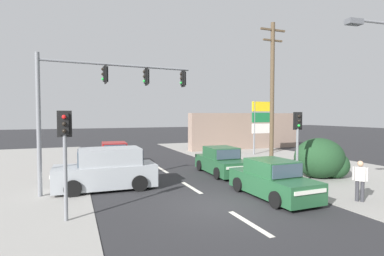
% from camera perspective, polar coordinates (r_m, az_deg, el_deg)
% --- Properties ---
extents(ground_plane, '(140.00, 140.00, 0.00)m').
position_cam_1_polar(ground_plane, '(11.74, 5.42, -14.45)').
color(ground_plane, '#28282B').
extents(lane_dash_near, '(0.20, 2.40, 0.01)m').
position_cam_1_polar(lane_dash_near, '(10.09, 10.84, -17.34)').
color(lane_dash_near, silver).
rests_on(lane_dash_near, ground).
extents(lane_dash_mid, '(0.20, 2.40, 0.01)m').
position_cam_1_polar(lane_dash_mid, '(14.38, -0.14, -11.25)').
color(lane_dash_mid, silver).
rests_on(lane_dash_mid, ground).
extents(lane_dash_far, '(0.20, 2.40, 0.01)m').
position_cam_1_polar(lane_dash_far, '(19.02, -5.74, -7.86)').
color(lane_dash_far, silver).
rests_on(lane_dash_far, ground).
extents(kerb_right_verge, '(10.00, 44.00, 0.02)m').
position_cam_1_polar(kerb_right_verge, '(18.84, 27.80, -8.21)').
color(kerb_right_verge, gray).
rests_on(kerb_right_verge, ground).
extents(utility_pole_midground_right, '(1.80, 0.26, 9.20)m').
position_cam_1_polar(utility_pole_midground_right, '(19.68, 15.01, 6.54)').
color(utility_pole_midground_right, brown).
rests_on(utility_pole_midground_right, ground).
extents(traffic_signal_mast, '(6.88, 0.69, 6.00)m').
position_cam_1_polar(traffic_signal_mast, '(14.05, -17.48, 6.19)').
color(traffic_signal_mast, slate).
rests_on(traffic_signal_mast, ground).
extents(pedestal_signal_right_kerb, '(0.44, 0.31, 3.56)m').
position_cam_1_polar(pedestal_signal_right_kerb, '(15.02, 19.46, -1.48)').
color(pedestal_signal_right_kerb, slate).
rests_on(pedestal_signal_right_kerb, ground).
extents(pedestal_signal_left_kerb, '(0.44, 0.29, 3.56)m').
position_cam_1_polar(pedestal_signal_left_kerb, '(10.34, -23.05, -3.28)').
color(pedestal_signal_left_kerb, slate).
rests_on(pedestal_signal_left_kerb, ground).
extents(shopping_plaza_sign, '(2.10, 0.16, 4.60)m').
position_cam_1_polar(shopping_plaza_sign, '(26.74, 13.29, 1.50)').
color(shopping_plaza_sign, slate).
rests_on(shopping_plaza_sign, ground).
extents(roadside_bush, '(2.86, 2.46, 2.17)m').
position_cam_1_polar(roadside_bush, '(17.77, 23.52, -5.47)').
color(roadside_bush, '#1E4223').
rests_on(roadside_bush, ground).
extents(shopfront_wall_far, '(12.00, 1.00, 3.60)m').
position_cam_1_polar(shopfront_wall_far, '(30.63, 10.12, -0.57)').
color(shopfront_wall_far, gray).
rests_on(shopfront_wall_far, ground).
extents(sedan_crossing_left, '(2.00, 4.29, 1.56)m').
position_cam_1_polar(sedan_crossing_left, '(17.56, 5.61, -6.41)').
color(sedan_crossing_left, '#235633').
rests_on(sedan_crossing_left, ground).
extents(sedan_oncoming_mid, '(1.95, 4.27, 1.56)m').
position_cam_1_polar(sedan_oncoming_mid, '(13.07, 15.03, -9.59)').
color(sedan_oncoming_mid, '#235633').
rests_on(sedan_oncoming_mid, ground).
extents(suv_kerbside_parked, '(4.57, 2.13, 1.90)m').
position_cam_1_polar(suv_kerbside_parked, '(14.44, -15.91, -7.72)').
color(suv_kerbside_parked, '#A3A8AD').
rests_on(suv_kerbside_parked, ground).
extents(sedan_oncoming_near, '(2.05, 4.32, 1.56)m').
position_cam_1_polar(sedan_oncoming_near, '(21.15, -14.61, -4.96)').
color(sedan_oncoming_near, maroon).
rests_on(sedan_oncoming_near, ground).
extents(pedestrian_at_kerb, '(0.40, 0.46, 1.63)m').
position_cam_1_polar(pedestrian_at_kerb, '(13.59, 29.36, -8.41)').
color(pedestrian_at_kerb, '#333338').
rests_on(pedestrian_at_kerb, ground).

